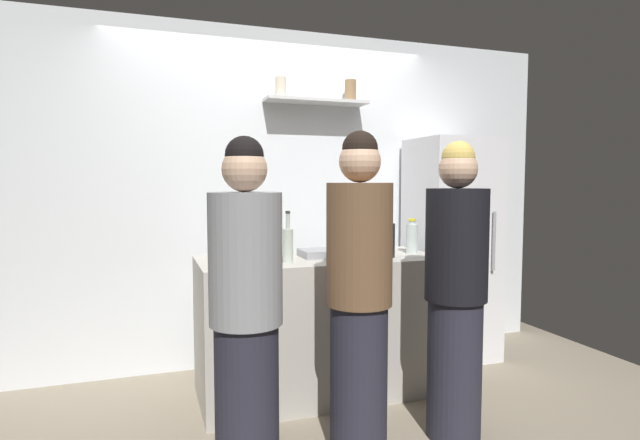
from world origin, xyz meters
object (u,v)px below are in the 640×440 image
(wine_bottle_dark_glass, at_px, (389,239))
(water_bottle_plastic, at_px, (412,238))
(wine_bottle_amber_glass, at_px, (241,240))
(person_brown_jacket, at_px, (359,297))
(baking_pan, at_px, (326,253))
(wine_bottle_pale_glass, at_px, (288,244))
(utensil_holder, at_px, (386,241))
(person_grey_hoodie, at_px, (246,316))
(refrigerator, at_px, (451,248))
(person_blonde, at_px, (456,293))

(wine_bottle_dark_glass, relative_size, water_bottle_plastic, 1.29)
(wine_bottle_amber_glass, bearing_deg, person_brown_jacket, -64.78)
(baking_pan, relative_size, wine_bottle_amber_glass, 1.05)
(wine_bottle_pale_glass, xyz_separation_m, wine_bottle_dark_glass, (0.70, -0.00, 0.00))
(utensil_holder, xyz_separation_m, wine_bottle_pale_glass, (-0.86, -0.37, 0.05))
(wine_bottle_dark_glass, height_order, wine_bottle_amber_glass, wine_bottle_amber_glass)
(utensil_holder, distance_m, wine_bottle_pale_glass, 0.94)
(utensil_holder, height_order, person_grey_hoodie, person_grey_hoodie)
(utensil_holder, bearing_deg, refrigerator, 10.49)
(wine_bottle_dark_glass, bearing_deg, water_bottle_plastic, 28.89)
(refrigerator, xyz_separation_m, utensil_holder, (-0.65, -0.12, 0.10))
(refrigerator, xyz_separation_m, person_brown_jacket, (-1.32, -1.15, -0.05))
(wine_bottle_amber_glass, bearing_deg, refrigerator, 7.03)
(wine_bottle_dark_glass, distance_m, person_grey_hoodie, 1.35)
(wine_bottle_dark_glass, xyz_separation_m, water_bottle_plastic, (0.25, 0.14, -0.01))
(person_blonde, height_order, person_brown_jacket, person_brown_jacket)
(baking_pan, bearing_deg, wine_bottle_amber_glass, 168.47)
(refrigerator, relative_size, water_bottle_plastic, 7.26)
(wine_bottle_pale_glass, distance_m, person_blonde, 1.05)
(wine_bottle_pale_glass, xyz_separation_m, person_blonde, (0.77, -0.67, -0.23))
(baking_pan, bearing_deg, utensil_holder, 20.70)
(refrigerator, bearing_deg, person_grey_hoodie, -147.24)
(wine_bottle_dark_glass, distance_m, water_bottle_plastic, 0.28)
(baking_pan, relative_size, person_brown_jacket, 0.20)
(baking_pan, relative_size, wine_bottle_pale_glass, 1.05)
(wine_bottle_dark_glass, bearing_deg, person_blonde, -83.62)
(wine_bottle_dark_glass, distance_m, person_blonde, 0.71)
(person_brown_jacket, height_order, person_grey_hoodie, person_brown_jacket)
(person_blonde, relative_size, person_brown_jacket, 0.98)
(refrigerator, bearing_deg, utensil_holder, -169.51)
(water_bottle_plastic, height_order, person_brown_jacket, person_brown_jacket)
(wine_bottle_amber_glass, relative_size, person_blonde, 0.20)
(utensil_holder, height_order, person_blonde, person_blonde)
(refrigerator, distance_m, person_grey_hoodie, 2.28)
(refrigerator, height_order, person_grey_hoodie, refrigerator)
(person_grey_hoodie, bearing_deg, baking_pan, 35.90)
(person_brown_jacket, bearing_deg, person_grey_hoodie, -16.08)
(person_blonde, bearing_deg, baking_pan, 14.68)
(wine_bottle_dark_glass, xyz_separation_m, wine_bottle_amber_glass, (-0.94, 0.28, 0.00))
(wine_bottle_amber_glass, distance_m, person_brown_jacket, 1.06)
(utensil_holder, xyz_separation_m, person_grey_hoodie, (-1.27, -1.11, -0.18))
(wine_bottle_amber_glass, relative_size, person_grey_hoodie, 0.20)
(person_blonde, xyz_separation_m, person_brown_jacket, (-0.58, 0.01, 0.02))
(baking_pan, xyz_separation_m, water_bottle_plastic, (0.64, -0.03, 0.08))
(wine_bottle_amber_glass, height_order, person_brown_jacket, person_brown_jacket)
(wine_bottle_dark_glass, distance_m, wine_bottle_amber_glass, 0.98)
(wine_bottle_dark_glass, bearing_deg, refrigerator, 31.41)
(baking_pan, xyz_separation_m, wine_bottle_pale_glass, (-0.31, -0.17, 0.09))
(refrigerator, xyz_separation_m, wine_bottle_pale_glass, (-1.51, -0.49, 0.15))
(utensil_holder, bearing_deg, person_brown_jacket, -122.80)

